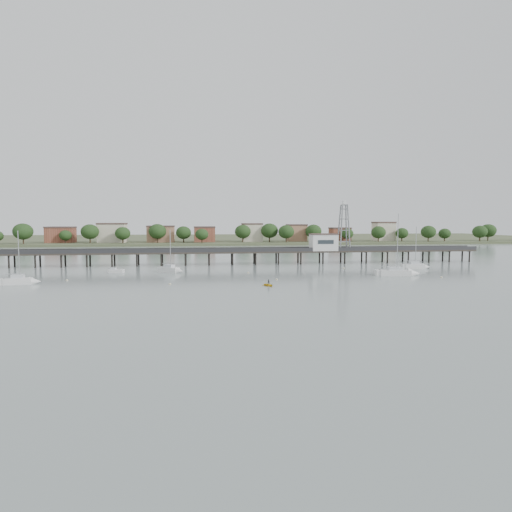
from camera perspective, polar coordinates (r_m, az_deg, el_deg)
The scene contains 13 objects.
ground_plane at distance 71.12m, azimuth 3.40°, elevation -5.94°, with size 500.00×500.00×0.00m, color slate.
pier at distance 129.64m, azimuth -1.68°, elevation 0.54°, with size 150.00×5.00×5.50m.
pier_building at distance 134.39m, azimuth 8.98°, elevation 1.86°, with size 8.40×5.40×5.30m.
lattice_tower at distance 136.25m, azimuth 11.63°, elevation 3.72°, with size 3.20×3.20×15.50m.
sailboat_d at distance 109.44m, azimuth 18.88°, elevation -2.13°, with size 10.04×4.45×15.88m.
sailboat_b at distance 111.26m, azimuth -11.06°, elevation -1.85°, with size 6.78×5.52×11.46m.
sailboat_e at distance 126.41m, azimuth 20.76°, elevation -1.30°, with size 7.47×2.64×12.22m.
sailboat_a at distance 101.42m, azimuth -28.60°, elevation -2.95°, with size 7.21×2.99×11.69m.
white_tender at distance 114.48m, azimuth -18.16°, elevation -1.92°, with size 3.94×2.28×1.44m.
yellow_dinghy at distance 87.00m, azimuth 1.69°, elevation -3.99°, with size 2.03×0.59×2.84m, color gold.
dinghy_occupant at distance 87.00m, azimuth 1.69°, elevation -3.99°, with size 0.41×1.12×0.27m, color black.
mooring_buoys at distance 100.96m, azimuth 1.00°, elevation -2.74°, with size 85.43×24.86×0.39m.
far_shore at distance 308.73m, azimuth -5.09°, elevation 2.36°, with size 500.00×170.00×10.40m.
Camera 1 is at (-13.46, -68.61, 13.02)m, focal length 30.00 mm.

